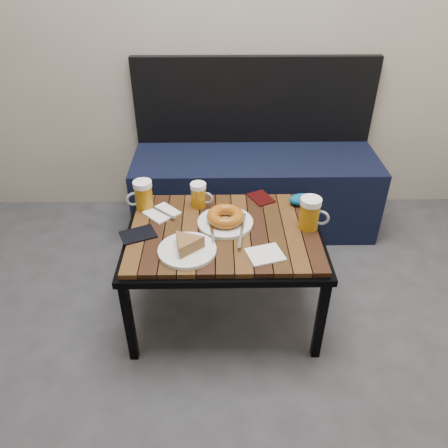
{
  "coord_description": "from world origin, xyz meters",
  "views": [
    {
      "loc": [
        0.01,
        -0.53,
        1.54
      ],
      "look_at": [
        0.04,
        0.99,
        0.5
      ],
      "focal_mm": 35.0,
      "sensor_mm": 36.0,
      "label": 1
    }
  ],
  "objects_px": {
    "plate_pie": "(187,247)",
    "beer_mug_left": "(143,195)",
    "beer_mug_centre": "(199,195)",
    "plate_bagel": "(225,219)",
    "cafe_table": "(224,238)",
    "beer_mug_right": "(310,213)",
    "passport_burgundy": "(261,198)",
    "passport_navy": "(138,235)",
    "knit_pouch": "(301,199)",
    "bench": "(254,182)"
  },
  "relations": [
    {
      "from": "beer_mug_left",
      "to": "knit_pouch",
      "type": "relative_size",
      "value": 1.19
    },
    {
      "from": "bench",
      "to": "beer_mug_centre",
      "type": "distance_m",
      "value": 0.7
    },
    {
      "from": "bench",
      "to": "beer_mug_centre",
      "type": "relative_size",
      "value": 12.14
    },
    {
      "from": "cafe_table",
      "to": "passport_navy",
      "type": "relative_size",
      "value": 5.96
    },
    {
      "from": "beer_mug_centre",
      "to": "plate_pie",
      "type": "distance_m",
      "value": 0.35
    },
    {
      "from": "passport_burgundy",
      "to": "beer_mug_right",
      "type": "bearing_deg",
      "value": -78.88
    },
    {
      "from": "cafe_table",
      "to": "beer_mug_centre",
      "type": "bearing_deg",
      "value": 119.95
    },
    {
      "from": "cafe_table",
      "to": "plate_bagel",
      "type": "xyz_separation_m",
      "value": [
        0.01,
        0.04,
        0.07
      ]
    },
    {
      "from": "passport_navy",
      "to": "bench",
      "type": "bearing_deg",
      "value": 121.62
    },
    {
      "from": "passport_burgundy",
      "to": "passport_navy",
      "type": "bearing_deg",
      "value": -177.98
    },
    {
      "from": "knit_pouch",
      "to": "beer_mug_left",
      "type": "bearing_deg",
      "value": -178.39
    },
    {
      "from": "beer_mug_centre",
      "to": "plate_pie",
      "type": "relative_size",
      "value": 0.5
    },
    {
      "from": "bench",
      "to": "knit_pouch",
      "type": "bearing_deg",
      "value": -73.7
    },
    {
      "from": "plate_bagel",
      "to": "plate_pie",
      "type": "bearing_deg",
      "value": -128.87
    },
    {
      "from": "beer_mug_left",
      "to": "plate_pie",
      "type": "distance_m",
      "value": 0.4
    },
    {
      "from": "beer_mug_right",
      "to": "plate_bagel",
      "type": "bearing_deg",
      "value": -166.18
    },
    {
      "from": "plate_pie",
      "to": "passport_navy",
      "type": "relative_size",
      "value": 1.65
    },
    {
      "from": "plate_pie",
      "to": "passport_navy",
      "type": "xyz_separation_m",
      "value": [
        -0.21,
        0.12,
        -0.02
      ]
    },
    {
      "from": "plate_pie",
      "to": "beer_mug_left",
      "type": "bearing_deg",
      "value": 122.87
    },
    {
      "from": "plate_bagel",
      "to": "passport_navy",
      "type": "bearing_deg",
      "value": -168.31
    },
    {
      "from": "bench",
      "to": "plate_bagel",
      "type": "bearing_deg",
      "value": -104.29
    },
    {
      "from": "cafe_table",
      "to": "plate_bagel",
      "type": "bearing_deg",
      "value": 81.03
    },
    {
      "from": "beer_mug_right",
      "to": "knit_pouch",
      "type": "bearing_deg",
      "value": 109.14
    },
    {
      "from": "beer_mug_right",
      "to": "plate_bagel",
      "type": "xyz_separation_m",
      "value": [
        -0.36,
        0.03,
        -0.04
      ]
    },
    {
      "from": "beer_mug_centre",
      "to": "bench",
      "type": "bearing_deg",
      "value": 77.05
    },
    {
      "from": "cafe_table",
      "to": "beer_mug_centre",
      "type": "relative_size",
      "value": 7.28
    },
    {
      "from": "plate_bagel",
      "to": "passport_navy",
      "type": "relative_size",
      "value": 2.24
    },
    {
      "from": "beer_mug_centre",
      "to": "knit_pouch",
      "type": "distance_m",
      "value": 0.47
    },
    {
      "from": "cafe_table",
      "to": "beer_mug_right",
      "type": "relative_size",
      "value": 5.93
    },
    {
      "from": "passport_navy",
      "to": "passport_burgundy",
      "type": "relative_size",
      "value": 1.13
    },
    {
      "from": "plate_pie",
      "to": "plate_bagel",
      "type": "relative_size",
      "value": 0.74
    },
    {
      "from": "passport_burgundy",
      "to": "beer_mug_left",
      "type": "bearing_deg",
      "value": 161.49
    },
    {
      "from": "cafe_table",
      "to": "passport_burgundy",
      "type": "xyz_separation_m",
      "value": [
        0.18,
        0.25,
        0.05
      ]
    },
    {
      "from": "cafe_table",
      "to": "plate_pie",
      "type": "xyz_separation_m",
      "value": [
        -0.15,
        -0.15,
        0.07
      ]
    },
    {
      "from": "bench",
      "to": "plate_pie",
      "type": "xyz_separation_m",
      "value": [
        -0.34,
        -0.92,
        0.23
      ]
    },
    {
      "from": "cafe_table",
      "to": "plate_bagel",
      "type": "distance_m",
      "value": 0.08
    },
    {
      "from": "plate_pie",
      "to": "passport_burgundy",
      "type": "relative_size",
      "value": 1.87
    },
    {
      "from": "knit_pouch",
      "to": "passport_navy",
      "type": "bearing_deg",
      "value": -161.82
    },
    {
      "from": "plate_bagel",
      "to": "passport_burgundy",
      "type": "relative_size",
      "value": 2.53
    },
    {
      "from": "beer_mug_centre",
      "to": "passport_navy",
      "type": "distance_m",
      "value": 0.34
    },
    {
      "from": "plate_bagel",
      "to": "knit_pouch",
      "type": "distance_m",
      "value": 0.39
    },
    {
      "from": "passport_burgundy",
      "to": "knit_pouch",
      "type": "xyz_separation_m",
      "value": [
        0.18,
        -0.05,
        0.02
      ]
    },
    {
      "from": "beer_mug_centre",
      "to": "plate_bagel",
      "type": "distance_m",
      "value": 0.2
    },
    {
      "from": "passport_navy",
      "to": "knit_pouch",
      "type": "xyz_separation_m",
      "value": [
        0.72,
        0.24,
        0.02
      ]
    },
    {
      "from": "beer_mug_centre",
      "to": "beer_mug_right",
      "type": "height_order",
      "value": "beer_mug_right"
    },
    {
      "from": "beer_mug_centre",
      "to": "beer_mug_right",
      "type": "distance_m",
      "value": 0.51
    },
    {
      "from": "beer_mug_centre",
      "to": "beer_mug_right",
      "type": "bearing_deg",
      "value": -6.21
    },
    {
      "from": "beer_mug_right",
      "to": "passport_burgundy",
      "type": "bearing_deg",
      "value": 145.57
    },
    {
      "from": "beer_mug_left",
      "to": "cafe_table",
      "type": "bearing_deg",
      "value": 133.96
    },
    {
      "from": "beer_mug_right",
      "to": "plate_pie",
      "type": "distance_m",
      "value": 0.54
    }
  ]
}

